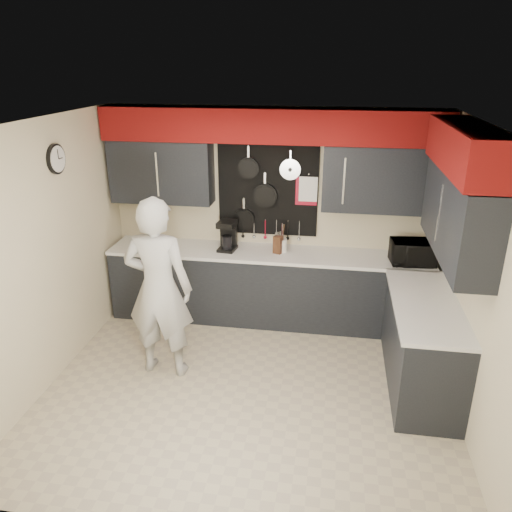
% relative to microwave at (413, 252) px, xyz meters
% --- Properties ---
extents(ground, '(4.00, 4.00, 0.00)m').
position_rel_microwave_xyz_m(ground, '(-1.67, -1.34, -1.05)').
color(ground, tan).
rests_on(ground, ground).
extents(back_wall_assembly, '(4.00, 0.36, 2.60)m').
position_rel_microwave_xyz_m(back_wall_assembly, '(-1.66, 0.26, 0.96)').
color(back_wall_assembly, beige).
rests_on(back_wall_assembly, ground).
extents(right_wall_assembly, '(0.36, 3.50, 2.60)m').
position_rel_microwave_xyz_m(right_wall_assembly, '(0.18, -1.08, 0.89)').
color(right_wall_assembly, beige).
rests_on(right_wall_assembly, ground).
extents(left_wall_assembly, '(0.05, 3.50, 2.60)m').
position_rel_microwave_xyz_m(left_wall_assembly, '(-3.66, -1.33, 0.28)').
color(left_wall_assembly, beige).
rests_on(left_wall_assembly, ground).
extents(base_cabinets, '(3.95, 2.20, 0.92)m').
position_rel_microwave_xyz_m(base_cabinets, '(-1.18, -0.21, -0.60)').
color(base_cabinets, black).
rests_on(base_cabinets, ground).
extents(microwave, '(0.52, 0.38, 0.27)m').
position_rel_microwave_xyz_m(microwave, '(0.00, 0.00, 0.00)').
color(microwave, black).
rests_on(microwave, base_cabinets).
extents(knife_block, '(0.12, 0.12, 0.21)m').
position_rel_microwave_xyz_m(knife_block, '(-1.55, 0.09, -0.03)').
color(knife_block, '#3B1C12').
rests_on(knife_block, base_cabinets).
extents(utensil_crock, '(0.12, 0.12, 0.16)m').
position_rel_microwave_xyz_m(utensil_crock, '(-1.51, 0.14, -0.06)').
color(utensil_crock, white).
rests_on(utensil_crock, base_cabinets).
extents(coffee_maker, '(0.23, 0.27, 0.37)m').
position_rel_microwave_xyz_m(coffee_maker, '(-2.17, 0.12, 0.06)').
color(coffee_maker, black).
rests_on(coffee_maker, base_cabinets).
extents(person, '(0.71, 0.48, 1.91)m').
position_rel_microwave_xyz_m(person, '(-2.60, -1.17, -0.10)').
color(person, '#BBBBB8').
rests_on(person, ground).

